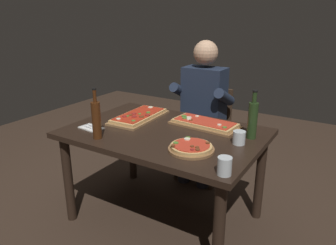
# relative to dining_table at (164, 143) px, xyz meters

# --- Properties ---
(ground_plane) EXTENTS (6.40, 6.40, 0.00)m
(ground_plane) POSITION_rel_dining_table_xyz_m (0.00, 0.00, -0.64)
(ground_plane) COLOR #38281E
(dining_table) EXTENTS (1.40, 0.96, 0.74)m
(dining_table) POSITION_rel_dining_table_xyz_m (0.00, 0.00, 0.00)
(dining_table) COLOR black
(dining_table) RESTS_ON ground_plane
(pizza_rectangular_front) EXTENTS (0.54, 0.28, 0.05)m
(pizza_rectangular_front) POSITION_rel_dining_table_xyz_m (0.20, 0.25, 0.11)
(pizza_rectangular_front) COLOR brown
(pizza_rectangular_front) RESTS_ON dining_table
(pizza_rectangular_left) EXTENTS (0.29, 0.55, 0.05)m
(pizza_rectangular_left) POSITION_rel_dining_table_xyz_m (-0.33, 0.14, 0.12)
(pizza_rectangular_left) COLOR olive
(pizza_rectangular_left) RESTS_ON dining_table
(pizza_round_far) EXTENTS (0.29, 0.29, 0.05)m
(pizza_round_far) POSITION_rel_dining_table_xyz_m (0.33, -0.21, 0.11)
(pizza_round_far) COLOR brown
(pizza_round_far) RESTS_ON dining_table
(wine_bottle_dark) EXTENTS (0.06, 0.06, 0.35)m
(wine_bottle_dark) POSITION_rel_dining_table_xyz_m (-0.31, -0.36, 0.23)
(wine_bottle_dark) COLOR #47230F
(wine_bottle_dark) RESTS_ON dining_table
(oil_bottle_amber) EXTENTS (0.07, 0.07, 0.34)m
(oil_bottle_amber) POSITION_rel_dining_table_xyz_m (0.58, 0.19, 0.23)
(oil_bottle_amber) COLOR #233819
(oil_bottle_amber) RESTS_ON dining_table
(tumbler_near_camera) EXTENTS (0.08, 0.08, 0.09)m
(tumbler_near_camera) POSITION_rel_dining_table_xyz_m (0.55, 0.05, 0.13)
(tumbler_near_camera) COLOR silver
(tumbler_near_camera) RESTS_ON dining_table
(tumbler_far_side) EXTENTS (0.08, 0.08, 0.10)m
(tumbler_far_side) POSITION_rel_dining_table_xyz_m (0.63, -0.40, 0.14)
(tumbler_far_side) COLOR silver
(tumbler_far_side) RESTS_ON dining_table
(napkin_cutlery_set) EXTENTS (0.19, 0.13, 0.01)m
(napkin_cutlery_set) POSITION_rel_dining_table_xyz_m (-0.49, -0.24, 0.10)
(napkin_cutlery_set) COLOR white
(napkin_cutlery_set) RESTS_ON dining_table
(diner_chair) EXTENTS (0.44, 0.44, 0.87)m
(diner_chair) POSITION_rel_dining_table_xyz_m (-0.06, 0.86, -0.16)
(diner_chair) COLOR #3D2B1E
(diner_chair) RESTS_ON ground_plane
(seated_diner) EXTENTS (0.53, 0.41, 1.33)m
(seated_diner) POSITION_rel_dining_table_xyz_m (-0.06, 0.74, 0.10)
(seated_diner) COLOR #23232D
(seated_diner) RESTS_ON ground_plane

